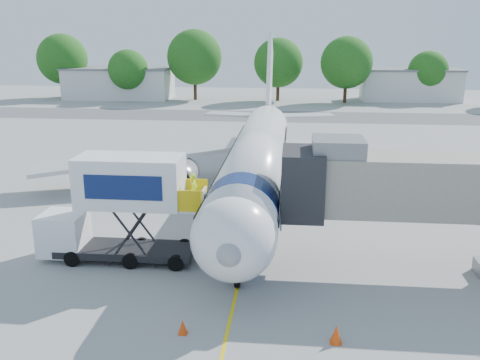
{
  "coord_description": "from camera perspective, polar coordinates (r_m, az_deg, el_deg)",
  "views": [
    {
      "loc": [
        2.33,
        -31.84,
        11.42
      ],
      "look_at": [
        -0.57,
        -2.57,
        3.2
      ],
      "focal_mm": 40.0,
      "sensor_mm": 36.0,
      "label": 1
    }
  ],
  "objects": [
    {
      "name": "ground",
      "position": [
        33.91,
        1.38,
        -4.07
      ],
      "size": [
        160.0,
        160.0,
        0.0
      ],
      "primitive_type": "plane",
      "color": "#9C9C99",
      "rests_on": "ground"
    },
    {
      "name": "guidance_line",
      "position": [
        33.91,
        1.38,
        -4.06
      ],
      "size": [
        0.15,
        70.0,
        0.01
      ],
      "primitive_type": "cube",
      "color": "yellow",
      "rests_on": "ground"
    },
    {
      "name": "taxiway_strip",
      "position": [
        74.76,
        3.83,
        6.8
      ],
      "size": [
        120.0,
        10.0,
        0.01
      ],
      "primitive_type": "cube",
      "color": "#59595B",
      "rests_on": "ground"
    },
    {
      "name": "aircraft",
      "position": [
        37.02,
        1.9,
        2.38
      ],
      "size": [
        34.17,
        37.73,
        11.35
      ],
      "color": "white",
      "rests_on": "ground"
    },
    {
      "name": "jet_bridge",
      "position": [
        26.45,
        17.79,
        -0.68
      ],
      "size": [
        13.9,
        3.2,
        6.6
      ],
      "color": "#9C9585",
      "rests_on": "ground"
    },
    {
      "name": "catering_hiloader",
      "position": [
        27.68,
        -12.78,
        -3.03
      ],
      "size": [
        8.5,
        2.44,
        5.5
      ],
      "color": "black",
      "rests_on": "ground"
    },
    {
      "name": "safety_cone_a",
      "position": [
        21.34,
        10.22,
        -15.91
      ],
      "size": [
        0.46,
        0.46,
        0.74
      ],
      "color": "#DD420B",
      "rests_on": "ground"
    },
    {
      "name": "safety_cone_b",
      "position": [
        21.72,
        -6.13,
        -15.32
      ],
      "size": [
        0.38,
        0.38,
        0.6
      ],
      "color": "#DD420B",
      "rests_on": "ground"
    },
    {
      "name": "outbuilding_left",
      "position": [
        97.12,
        -12.77,
        10.06
      ],
      "size": [
        18.4,
        8.4,
        5.3
      ],
      "color": "silver",
      "rests_on": "ground"
    },
    {
      "name": "outbuilding_right",
      "position": [
        96.28,
        17.68,
        9.68
      ],
      "size": [
        16.4,
        7.4,
        5.3
      ],
      "color": "silver",
      "rests_on": "ground"
    },
    {
      "name": "tree_a",
      "position": [
        100.35,
        -18.42,
        12.14
      ],
      "size": [
        8.65,
        8.65,
        11.03
      ],
      "color": "#382314",
      "rests_on": "ground"
    },
    {
      "name": "tree_b",
      "position": [
        93.11,
        -11.85,
        11.44
      ],
      "size": [
        6.68,
        6.68,
        8.52
      ],
      "color": "#382314",
      "rests_on": "ground"
    },
    {
      "name": "tree_c",
      "position": [
        92.84,
        -4.87,
        12.93
      ],
      "size": [
        9.24,
        9.24,
        11.78
      ],
      "color": "#382314",
      "rests_on": "ground"
    },
    {
      "name": "tree_d",
      "position": [
        91.28,
        4.11,
        12.37
      ],
      "size": [
        8.16,
        8.16,
        10.4
      ],
      "color": "#382314",
      "rests_on": "ground"
    },
    {
      "name": "tree_e",
      "position": [
        89.98,
        11.3,
        12.18
      ],
      "size": [
        8.39,
        8.39,
        10.69
      ],
      "color": "#382314",
      "rests_on": "ground"
    },
    {
      "name": "tree_f",
      "position": [
        95.48,
        19.43,
        10.92
      ],
      "size": [
        6.52,
        6.52,
        8.32
      ],
      "color": "#382314",
      "rests_on": "ground"
    }
  ]
}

